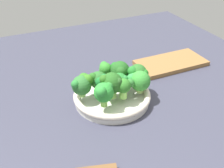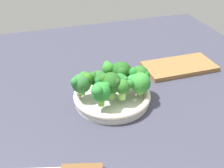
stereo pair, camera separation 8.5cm
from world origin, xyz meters
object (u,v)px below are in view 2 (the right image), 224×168
(broccoli_floret_1, at_px, (101,92))
(broccoli_floret_6, at_px, (122,71))
(broccoli_floret_3, at_px, (82,82))
(broccoli_floret_5, at_px, (108,69))
(broccoli_floret_0, at_px, (124,87))
(broccoli_floret_2, at_px, (139,82))
(broccoli_floret_9, at_px, (111,83))
(cutting_board, at_px, (179,66))
(broccoli_floret_7, at_px, (139,75))
(broccoli_floret_4, at_px, (120,82))
(bowl, at_px, (112,97))
(broccoli_floret_8, at_px, (99,79))

(broccoli_floret_1, bearing_deg, broccoli_floret_6, 44.34)
(broccoli_floret_3, height_order, broccoli_floret_5, broccoli_floret_3)
(broccoli_floret_0, distance_m, broccoli_floret_3, 0.13)
(broccoli_floret_0, relative_size, broccoli_floret_2, 0.92)
(broccoli_floret_9, distance_m, cutting_board, 0.36)
(broccoli_floret_2, height_order, broccoli_floret_9, broccoli_floret_9)
(broccoli_floret_2, bearing_deg, broccoli_floret_7, 67.01)
(broccoli_floret_0, xyz_separation_m, broccoli_floret_4, (-0.00, 0.04, -0.00))
(broccoli_floret_6, bearing_deg, cutting_board, 18.32)
(broccoli_floret_0, xyz_separation_m, broccoli_floret_3, (-0.11, 0.06, 0.00))
(broccoli_floret_9, bearing_deg, broccoli_floret_6, 47.40)
(bowl, relative_size, broccoli_floret_2, 3.47)
(cutting_board, bearing_deg, broccoli_floret_8, -163.78)
(broccoli_floret_5, distance_m, broccoli_floret_7, 0.11)
(broccoli_floret_5, bearing_deg, broccoli_floret_2, -58.56)
(broccoli_floret_5, bearing_deg, broccoli_floret_7, -42.30)
(broccoli_floret_0, relative_size, broccoli_floret_5, 1.03)
(broccoli_floret_0, bearing_deg, broccoli_floret_6, 76.82)
(broccoli_floret_8, bearing_deg, broccoli_floret_9, -65.59)
(broccoli_floret_1, relative_size, cutting_board, 0.29)
(broccoli_floret_2, relative_size, broccoli_floret_6, 0.90)
(broccoli_floret_3, bearing_deg, broccoli_floret_8, 4.57)
(broccoli_floret_1, height_order, broccoli_floret_9, broccoli_floret_9)
(broccoli_floret_4, bearing_deg, broccoli_floret_0, -87.16)
(broccoli_floret_2, distance_m, broccoli_floret_5, 0.12)
(broccoli_floret_9, bearing_deg, broccoli_floret_4, 28.09)
(broccoli_floret_9, height_order, cutting_board, broccoli_floret_9)
(broccoli_floret_9, xyz_separation_m, cutting_board, (0.32, 0.15, -0.07))
(broccoli_floret_4, bearing_deg, bowl, 172.12)
(broccoli_floret_3, bearing_deg, broccoli_floret_7, -5.03)
(bowl, bearing_deg, broccoli_floret_2, -20.32)
(broccoli_floret_3, distance_m, broccoli_floret_8, 0.05)
(broccoli_floret_1, bearing_deg, cutting_board, 26.59)
(broccoli_floret_4, relative_size, broccoli_floret_8, 0.93)
(broccoli_floret_2, distance_m, broccoli_floret_4, 0.06)
(broccoli_floret_5, bearing_deg, bowl, -98.27)
(broccoli_floret_0, height_order, broccoli_floret_6, broccoli_floret_6)
(broccoli_floret_3, distance_m, broccoli_floret_9, 0.09)
(broccoli_floret_3, distance_m, broccoli_floret_4, 0.11)
(bowl, xyz_separation_m, broccoli_floret_2, (0.08, -0.03, 0.05))
(bowl, distance_m, broccoli_floret_3, 0.11)
(bowl, xyz_separation_m, broccoli_floret_6, (0.04, 0.04, 0.06))
(broccoli_floret_2, bearing_deg, broccoli_floret_8, 153.62)
(broccoli_floret_5, bearing_deg, broccoli_floret_8, -129.98)
(bowl, distance_m, broccoli_floret_5, 0.10)
(broccoli_floret_4, height_order, broccoli_floret_5, broccoli_floret_5)
(broccoli_floret_3, distance_m, broccoli_floret_6, 0.13)
(bowl, height_order, broccoli_floret_7, broccoli_floret_7)
(bowl, height_order, broccoli_floret_3, broccoli_floret_3)
(broccoli_floret_7, height_order, broccoli_floret_9, broccoli_floret_9)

